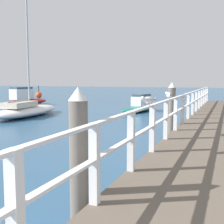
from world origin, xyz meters
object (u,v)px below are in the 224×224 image
(dock_piling_far, at_px, (172,109))
(seagull_foreground, at_px, (148,100))
(seagull_background, at_px, (169,95))
(boat_1, at_px, (26,110))
(boat_2, at_px, (25,99))
(channel_buoy, at_px, (39,95))
(boat_6, at_px, (140,106))
(dock_piling_near, at_px, (79,155))

(dock_piling_far, height_order, seagull_foreground, dock_piling_far)
(seagull_background, relative_size, boat_1, 0.07)
(dock_piling_far, height_order, seagull_background, dock_piling_far)
(seagull_foreground, xyz_separation_m, seagull_background, (0.00, 2.30, 0.00))
(seagull_foreground, bearing_deg, seagull_background, -58.45)
(boat_2, xyz_separation_m, channel_buoy, (-4.63, 8.39, -0.14))
(boat_6, bearing_deg, seagull_foreground, -61.29)
(dock_piling_near, bearing_deg, seagull_foreground, 81.57)
(dock_piling_near, xyz_separation_m, boat_6, (-3.50, 15.01, -0.64))
(dock_piling_near, bearing_deg, boat_1, 131.12)
(dock_piling_far, relative_size, seagull_background, 4.63)
(dock_piling_far, bearing_deg, boat_2, 147.54)
(dock_piling_near, xyz_separation_m, seagull_background, (0.38, 4.83, 0.67))
(seagull_foreground, bearing_deg, dock_piling_far, -54.07)
(boat_1, distance_m, boat_6, 7.24)
(seagull_foreground, distance_m, boat_6, 13.13)
(dock_piling_far, bearing_deg, seagull_background, -81.82)
(boat_6, bearing_deg, dock_piling_far, -53.72)
(boat_1, xyz_separation_m, channel_buoy, (-9.42, 14.36, -0.00))
(boat_6, bearing_deg, boat_2, -174.85)
(seagull_foreground, bearing_deg, channel_buoy, -18.11)
(dock_piling_far, xyz_separation_m, seagull_background, (0.38, -2.61, 0.67))
(boat_6, distance_m, channel_buoy, 17.59)
(boat_1, distance_m, channel_buoy, 17.17)
(boat_2, bearing_deg, boat_1, 137.25)
(dock_piling_near, bearing_deg, channel_buoy, 126.72)
(boat_2, xyz_separation_m, boat_6, (10.16, -1.12, -0.12))
(boat_6, bearing_deg, boat_1, -126.51)
(dock_piling_far, height_order, boat_6, dock_piling_far)
(dock_piling_near, xyz_separation_m, seagull_foreground, (0.38, 2.53, 0.67))
(boat_2, bearing_deg, dock_piling_far, 156.05)
(seagull_foreground, xyz_separation_m, boat_6, (-3.88, 12.48, -1.30))
(seagull_foreground, relative_size, boat_1, 0.06)
(seagull_background, xyz_separation_m, channel_buoy, (-18.67, 19.70, -1.32))
(dock_piling_near, distance_m, channel_buoy, 30.61)
(seagull_foreground, relative_size, seagull_background, 0.98)
(dock_piling_near, xyz_separation_m, dock_piling_far, (0.00, 7.44, 0.00))
(boat_1, relative_size, boat_2, 1.42)
(boat_2, bearing_deg, channel_buoy, -52.58)
(dock_piling_far, distance_m, boat_2, 16.20)
(boat_1, bearing_deg, boat_6, 36.22)
(channel_buoy, bearing_deg, boat_2, -61.10)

